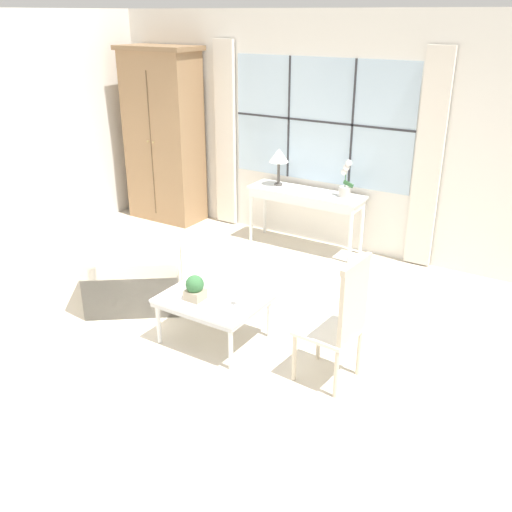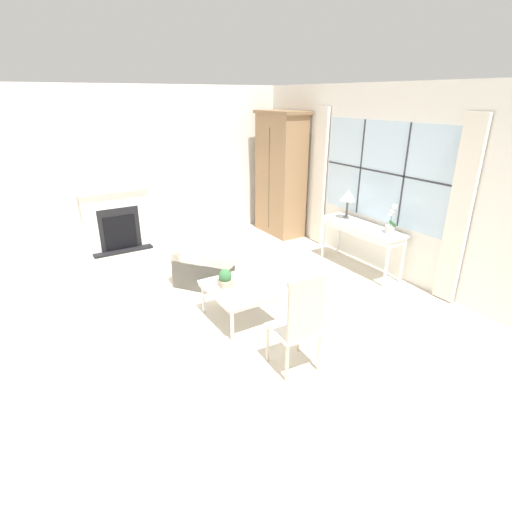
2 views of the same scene
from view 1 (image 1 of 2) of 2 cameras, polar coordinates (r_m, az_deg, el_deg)
name	(u,v)px [view 1 (image 1 of 2)]	position (r m, az deg, el deg)	size (l,w,h in m)	color
ground_plane	(165,343)	(5.27, -9.13, -8.62)	(14.00, 14.00, 0.00)	beige
wall_back_windowed	(320,133)	(7.15, 6.45, 12.10)	(7.20, 0.14, 2.80)	silver
armoire	(164,136)	(8.13, -9.21, 11.79)	(1.11, 0.59, 2.36)	#93704C
console_table	(306,198)	(7.08, 4.98, 5.82)	(1.46, 0.42, 0.73)	white
table_lamp	(279,157)	(7.20, 2.30, 9.91)	(0.25, 0.25, 0.47)	#4C4742
potted_orchid	(345,183)	(6.85, 8.93, 7.24)	(0.18, 0.14, 0.45)	#BCB7AD
armchair_upholstered	(132,275)	(5.97, -12.30, -1.89)	(1.25, 1.24, 0.80)	beige
side_chair_wooden	(342,317)	(4.46, 8.56, -6.08)	(0.47, 0.47, 1.09)	white
coffee_table	(214,301)	(5.08, -4.24, -4.49)	(0.88, 0.72, 0.44)	silver
potted_plant_small	(195,288)	(4.98, -6.13, -3.18)	(0.16, 0.16, 0.23)	tan
pillar_candle	(239,298)	(4.87, -1.67, -4.21)	(0.09, 0.09, 0.16)	silver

